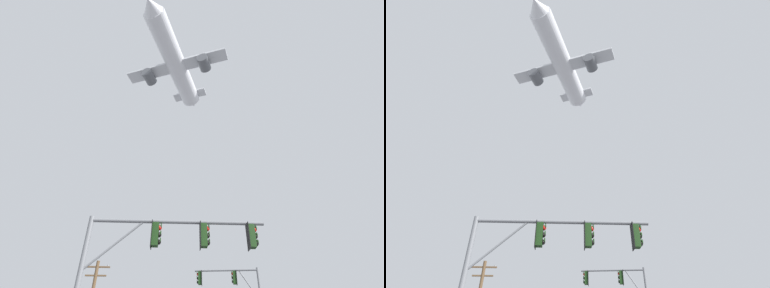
{
  "view_description": "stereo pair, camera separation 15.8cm",
  "coord_description": "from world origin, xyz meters",
  "views": [
    {
      "loc": [
        -1.21,
        -4.64,
        1.33
      ],
      "look_at": [
        -0.02,
        14.42,
        15.53
      ],
      "focal_mm": 26.78,
      "sensor_mm": 36.0,
      "label": 1
    },
    {
      "loc": [
        -1.05,
        -4.65,
        1.33
      ],
      "look_at": [
        -0.02,
        14.42,
        15.53
      ],
      "focal_mm": 26.78,
      "sensor_mm": 36.0,
      "label": 2
    }
  ],
  "objects": [
    {
      "name": "signal_pole_near",
      "position": [
        -1.7,
        6.47,
        4.55
      ],
      "size": [
        7.01,
        0.48,
        5.82
      ],
      "color": "slate",
      "rests_on": "ground"
    },
    {
      "name": "airplane",
      "position": [
        -2.17,
        26.28,
        41.55
      ],
      "size": [
        17.21,
        22.28,
        6.23
      ],
      "color": "white"
    }
  ]
}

